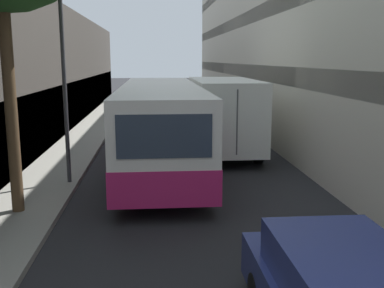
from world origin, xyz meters
The scene contains 5 objects.
ground_plane centered at (0.00, 15.00, 0.00)m, with size 150.00×150.00×0.00m, color #232326.
sidewalk_left centered at (-4.30, 15.00, 0.07)m, with size 2.00×60.00×0.14m.
bus centered at (-0.80, 14.38, 1.53)m, with size 2.60×11.66×2.85m.
box_truck centered at (1.69, 16.89, 1.59)m, with size 2.30×7.69×2.95m.
street_lamp centered at (-3.55, 12.06, 5.28)m, with size 0.36×0.80×7.52m.
Camera 1 is at (-1.00, -1.07, 3.72)m, focal length 42.00 mm.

